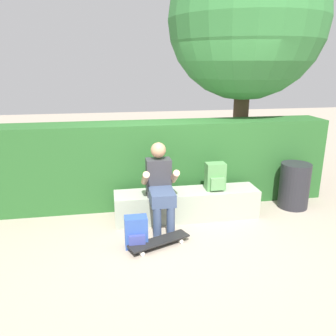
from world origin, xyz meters
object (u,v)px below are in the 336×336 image
object	(u,v)px
bench_main	(187,204)
backpack_on_bench	(215,177)
backpack_on_ground	(136,233)
person_skater	(160,184)
skateboard_near_person	(159,241)
trash_bin	(294,186)

from	to	relation	value
bench_main	backpack_on_bench	bearing A→B (deg)	-1.29
bench_main	backpack_on_ground	bearing A→B (deg)	-138.30
bench_main	person_skater	xyz separation A→B (m)	(-0.43, -0.21, 0.41)
person_skater	backpack_on_ground	bearing A→B (deg)	-126.81
person_skater	skateboard_near_person	world-z (taller)	person_skater
bench_main	person_skater	world-z (taller)	person_skater
person_skater	trash_bin	world-z (taller)	person_skater
bench_main	backpack_on_ground	distance (m)	1.08
backpack_on_bench	bench_main	bearing A→B (deg)	178.71
bench_main	person_skater	distance (m)	0.63
skateboard_near_person	backpack_on_bench	xyz separation A→B (m)	(0.94, 0.76, 0.54)
skateboard_near_person	backpack_on_ground	bearing A→B (deg)	169.71
trash_bin	backpack_on_ground	bearing A→B (deg)	-162.30
bench_main	backpack_on_ground	world-z (taller)	bench_main
bench_main	trash_bin	xyz separation A→B (m)	(1.75, 0.10, 0.15)
person_skater	skateboard_near_person	size ratio (longest dim) A/B	1.44
bench_main	skateboard_near_person	distance (m)	0.94
person_skater	trash_bin	size ratio (longest dim) A/B	1.64
skateboard_near_person	backpack_on_bench	world-z (taller)	backpack_on_bench
bench_main	trash_bin	size ratio (longest dim) A/B	2.94
bench_main	backpack_on_bench	distance (m)	0.58
backpack_on_ground	trash_bin	distance (m)	2.69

